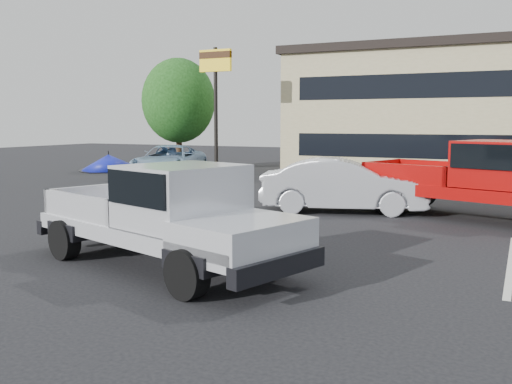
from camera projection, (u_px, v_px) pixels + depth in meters
ground at (322, 270)px, 10.05m from camera, size 90.00×90.00×0.00m
stripe_left at (226, 235)px, 13.12m from camera, size 0.12×5.00×0.01m
stripe_right at (511, 263)px, 10.57m from camera, size 0.12×5.00×0.01m
motel_building at (502, 109)px, 27.63m from camera, size 20.40×8.40×6.30m
motel_sign at (216, 77)px, 26.29m from camera, size 1.60×0.22×6.00m
tree_left at (178, 101)px, 30.79m from camera, size 3.96×3.96×6.02m
silver_pickup at (174, 211)px, 9.92m from camera, size 6.02×3.61×2.06m
red_pickup at (492, 177)px, 14.99m from camera, size 6.79×4.12×2.11m
silver_sedan at (343, 185)px, 16.46m from camera, size 4.98×2.92×1.55m
blue_suv at (169, 162)px, 26.30m from camera, size 4.11×6.01×1.53m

